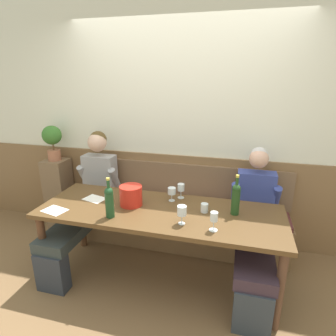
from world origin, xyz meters
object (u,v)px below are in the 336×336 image
Objects in this scene: wine_bottle_amber_mid at (109,201)px; wine_glass_center_rear at (214,218)px; wine_bottle_green_tall at (236,198)px; person_center_right_seat at (87,197)px; wall_bench at (175,222)px; wine_glass_left_end at (182,211)px; water_tumbler_left at (204,208)px; dining_table at (160,218)px; ice_bucket at (131,196)px; wine_glass_by_bottle at (181,188)px; wine_glass_right_end at (172,191)px; potted_plant at (52,139)px; person_left_seat at (255,223)px.

wine_bottle_amber_mid is 0.88m from wine_glass_center_rear.
wine_bottle_green_tall is 0.36m from wine_glass_center_rear.
wine_bottle_amber_mid is (0.55, -0.54, 0.25)m from person_center_right_seat.
wall_bench is 1.06m from wine_bottle_green_tall.
wine_glass_left_end reaches higher than water_tumbler_left.
ice_bucket is at bearing 174.02° from dining_table.
wine_glass_by_bottle reaches higher than dining_table.
wine_glass_right_end is 0.64m from wine_glass_center_rear.
potted_plant is (-1.56, 0.03, 0.89)m from wall_bench.
wine_bottle_green_tall is at bearing 6.48° from water_tumbler_left.
person_left_seat is at bearing -23.47° from wall_bench.
wine_glass_by_bottle is (0.50, 0.54, -0.04)m from wine_bottle_amber_mid.
dining_table is at bearing -90.00° from wall_bench.
wine_bottle_amber_mid reaches higher than wine_glass_right_end.
wine_glass_by_bottle is 0.34× the size of potted_plant.
wine_glass_by_bottle is (-0.53, 0.21, -0.05)m from wine_bottle_green_tall.
person_center_right_seat is 3.04× the size of potted_plant.
person_center_right_seat reaches higher than person_left_seat.
wine_bottle_amber_mid reaches higher than water_tumbler_left.
wine_bottle_amber_mid is 0.63m from wine_glass_right_end.
wine_glass_left_end is (0.25, -0.20, 0.19)m from dining_table.
wine_bottle_amber_mid is at bearing -133.64° from wine_glass_right_end.
potted_plant is (-2.22, 0.58, 0.27)m from wine_bottle_green_tall.
dining_table is 5.14× the size of potted_plant.
wine_glass_center_rear is at bearing -124.15° from person_left_seat.
ice_bucket is at bearing -176.42° from wine_bottle_green_tall.
person_left_seat is 15.43× the size of water_tumbler_left.
dining_table is at bearing 141.24° from wine_glass_left_end.
person_left_seat is 0.54m from water_tumbler_left.
potted_plant reaches higher than wine_glass_center_rear.
wine_glass_right_end is at bearing -129.09° from wine_glass_by_bottle.
wine_glass_left_end is 2.03m from potted_plant.
person_center_right_seat is (-0.92, 0.30, -0.02)m from dining_table.
person_center_right_seat is 6.20× the size of ice_bucket.
ice_bucket is 0.49× the size of potted_plant.
person_left_seat is at bearing 3.90° from wine_glass_right_end.
wine_glass_right_end is at bearing 114.41° from wine_glass_left_end.
wine_glass_left_end is at bearing -142.31° from person_left_seat.
wine_glass_left_end is at bearing -76.95° from wine_glass_by_bottle.
wall_bench is 1.17m from wine_glass_center_rear.
wine_bottle_green_tall is at bearing -11.83° from wine_glass_right_end.
wine_bottle_green_tall is 0.62m from wine_glass_right_end.
person_left_seat reaches higher than wine_bottle_amber_mid.
wine_glass_left_end is at bearing 171.92° from wine_glass_center_rear.
wine_glass_by_bottle is (-0.72, 0.03, 0.26)m from person_left_seat.
water_tumbler_left is (1.32, -0.24, 0.15)m from person_center_right_seat.
person_center_right_seat is 1.35m from water_tumbler_left.
wine_bottle_amber_mid is 2.27× the size of wine_glass_center_rear.
wine_glass_right_end is (-0.79, -0.05, 0.26)m from person_left_seat.
wall_bench is at bearing 140.22° from wine_bottle_green_tall.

